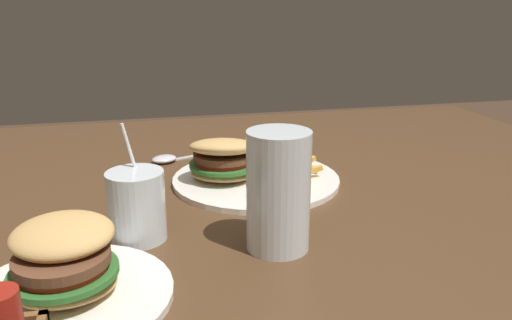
{
  "coord_description": "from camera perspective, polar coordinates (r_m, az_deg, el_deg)",
  "views": [
    {
      "loc": [
        0.17,
        0.74,
        1.08
      ],
      "look_at": [
        -0.03,
        -0.12,
        0.79
      ],
      "focal_mm": 35.0,
      "sensor_mm": 36.0,
      "label": 1
    }
  ],
  "objects": [
    {
      "name": "juice_glass",
      "position": [
        0.73,
        -13.45,
        -5.32
      ],
      "size": [
        0.08,
        0.08,
        0.17
      ],
      "color": "silver",
      "rests_on": "dining_table"
    },
    {
      "name": "meal_plate_near",
      "position": [
        0.94,
        -1.58,
        -1.0
      ],
      "size": [
        0.31,
        0.31,
        0.1
      ],
      "color": "white",
      "rests_on": "dining_table"
    },
    {
      "name": "beer_glass",
      "position": [
        0.68,
        2.44,
        -3.92
      ],
      "size": [
        0.09,
        0.09,
        0.17
      ],
      "color": "silver",
      "rests_on": "dining_table"
    },
    {
      "name": "dining_table",
      "position": [
        0.86,
        -0.02,
        -9.65
      ],
      "size": [
        1.64,
        1.36,
        0.75
      ],
      "color": "#4C331E",
      "rests_on": "ground_plane"
    },
    {
      "name": "spoon",
      "position": [
        1.08,
        -10.07,
        0.16
      ],
      "size": [
        0.17,
        0.09,
        0.01
      ],
      "rotation": [
        0.0,
        0.0,
        0.37
      ],
      "color": "silver",
      "rests_on": "dining_table"
    },
    {
      "name": "meal_plate_far",
      "position": [
        0.62,
        -20.99,
        -12.1
      ],
      "size": [
        0.24,
        0.24,
        0.1
      ],
      "color": "white",
      "rests_on": "dining_table"
    }
  ]
}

